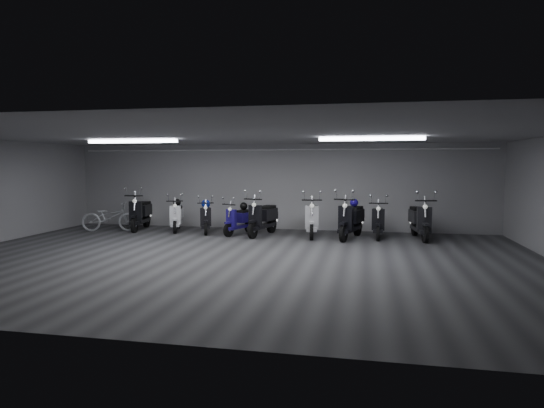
% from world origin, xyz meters
% --- Properties ---
extents(floor, '(14.00, 10.00, 0.01)m').
position_xyz_m(floor, '(0.00, 0.00, -0.01)').
color(floor, '#363739').
rests_on(floor, ground).
extents(ceiling, '(14.00, 10.00, 0.01)m').
position_xyz_m(ceiling, '(0.00, 0.00, 2.80)').
color(ceiling, gray).
rests_on(ceiling, ground).
extents(back_wall, '(14.00, 0.01, 2.80)m').
position_xyz_m(back_wall, '(0.00, 5.00, 1.40)').
color(back_wall, '#99989B').
rests_on(back_wall, ground).
extents(front_wall, '(14.00, 0.01, 2.80)m').
position_xyz_m(front_wall, '(0.00, -5.00, 1.40)').
color(front_wall, '#99989B').
rests_on(front_wall, ground).
extents(fluor_strip_left, '(2.40, 0.18, 0.08)m').
position_xyz_m(fluor_strip_left, '(-3.00, 1.00, 2.74)').
color(fluor_strip_left, white).
rests_on(fluor_strip_left, ceiling).
extents(fluor_strip_right, '(2.40, 0.18, 0.08)m').
position_xyz_m(fluor_strip_right, '(3.00, 1.00, 2.74)').
color(fluor_strip_right, white).
rests_on(fluor_strip_right, ceiling).
extents(conduit, '(13.60, 0.05, 0.05)m').
position_xyz_m(conduit, '(0.00, 4.92, 2.62)').
color(conduit, white).
rests_on(conduit, back_wall).
extents(scooter_0, '(0.98, 2.03, 1.45)m').
position_xyz_m(scooter_0, '(-4.30, 3.85, 0.72)').
color(scooter_0, black).
rests_on(scooter_0, floor).
extents(scooter_2, '(1.05, 1.78, 1.26)m').
position_xyz_m(scooter_2, '(-3.04, 3.84, 0.63)').
color(scooter_2, white).
rests_on(scooter_2, floor).
extents(scooter_3, '(1.05, 1.73, 1.22)m').
position_xyz_m(scooter_3, '(-2.00, 3.68, 0.61)').
color(scooter_3, black).
rests_on(scooter_3, floor).
extents(scooter_4, '(1.09, 1.69, 1.19)m').
position_xyz_m(scooter_4, '(-0.87, 3.53, 0.60)').
color(scooter_4, navy).
rests_on(scooter_4, floor).
extents(scooter_5, '(1.08, 2.01, 1.42)m').
position_xyz_m(scooter_5, '(-0.13, 3.48, 0.71)').
color(scooter_5, black).
rests_on(scooter_5, floor).
extents(scooter_6, '(0.81, 1.96, 1.42)m').
position_xyz_m(scooter_6, '(1.36, 3.56, 0.71)').
color(scooter_6, silver).
rests_on(scooter_6, floor).
extents(scooter_7, '(1.17, 2.08, 1.47)m').
position_xyz_m(scooter_7, '(2.50, 3.38, 0.73)').
color(scooter_7, black).
rests_on(scooter_7, floor).
extents(scooter_8, '(0.62, 1.78, 1.32)m').
position_xyz_m(scooter_8, '(3.27, 3.75, 0.66)').
color(scooter_8, black).
rests_on(scooter_8, floor).
extents(scooter_9, '(0.87, 2.00, 1.44)m').
position_xyz_m(scooter_9, '(4.44, 3.71, 0.72)').
color(scooter_9, black).
rests_on(scooter_9, floor).
extents(bicycle, '(1.83, 1.04, 1.12)m').
position_xyz_m(bicycle, '(-5.16, 3.42, 0.56)').
color(bicycle, silver).
rests_on(bicycle, floor).
extents(helmet_0, '(0.27, 0.27, 0.27)m').
position_xyz_m(helmet_0, '(-2.07, 3.90, 0.89)').
color(helmet_0, '#0E229E').
rests_on(helmet_0, scooter_3).
extents(helmet_1, '(0.24, 0.24, 0.24)m').
position_xyz_m(helmet_1, '(2.57, 3.64, 1.03)').
color(helmet_1, navy).
rests_on(helmet_1, scooter_7).
extents(helmet_2, '(0.24, 0.24, 0.24)m').
position_xyz_m(helmet_2, '(-0.78, 3.74, 0.86)').
color(helmet_2, black).
rests_on(helmet_2, scooter_4).
extents(helmet_3, '(0.25, 0.25, 0.25)m').
position_xyz_m(helmet_3, '(-3.11, 4.07, 0.90)').
color(helmet_3, black).
rests_on(helmet_3, scooter_2).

